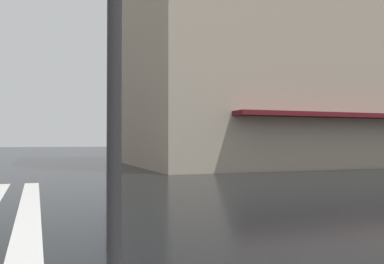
% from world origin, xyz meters
% --- Properties ---
extents(haussmann_block_corner, '(18.20, 22.21, 24.94)m').
position_xyz_m(haussmann_block_corner, '(20.99, -21.82, 12.21)').
color(haussmann_block_corner, tan).
rests_on(haussmann_block_corner, ground_plane).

